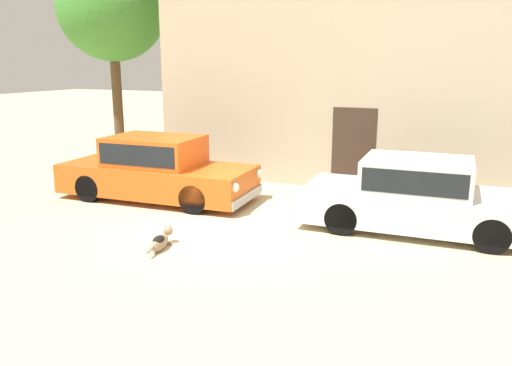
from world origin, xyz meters
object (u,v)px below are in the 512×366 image
at_px(parked_sedan_second, 417,195).
at_px(acacia_tree_left, 112,8).
at_px(parked_sedan_nearest, 157,169).
at_px(stray_dog_spotted, 161,240).

height_order(parked_sedan_second, acacia_tree_left, acacia_tree_left).
height_order(parked_sedan_nearest, acacia_tree_left, acacia_tree_left).
xyz_separation_m(parked_sedan_nearest, acacia_tree_left, (-3.87, 3.60, 4.10)).
distance_m(parked_sedan_nearest, acacia_tree_left, 6.69).
distance_m(parked_sedan_nearest, stray_dog_spotted, 3.47).
bearing_deg(acacia_tree_left, parked_sedan_nearest, -42.92).
distance_m(parked_sedan_second, acacia_tree_left, 11.22).
bearing_deg(parked_sedan_nearest, acacia_tree_left, 134.59).
bearing_deg(stray_dog_spotted, parked_sedan_nearest, 25.91).
xyz_separation_m(stray_dog_spotted, acacia_tree_left, (-5.82, 6.40, 4.68)).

